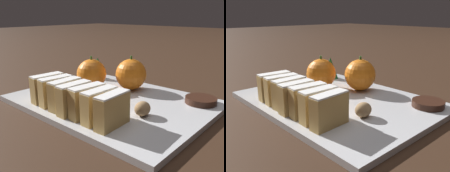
{
  "view_description": "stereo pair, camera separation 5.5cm",
  "coord_description": "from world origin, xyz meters",
  "views": [
    {
      "loc": [
        -0.4,
        -0.35,
        0.2
      ],
      "look_at": [
        0.0,
        0.0,
        0.04
      ],
      "focal_mm": 40.0,
      "sensor_mm": 36.0,
      "label": 1
    },
    {
      "loc": [
        -0.36,
        -0.39,
        0.2
      ],
      "look_at": [
        0.0,
        0.0,
        0.04
      ],
      "focal_mm": 40.0,
      "sensor_mm": 36.0,
      "label": 2
    }
  ],
  "objects": [
    {
      "name": "evergreen_sprig",
      "position": [
        0.11,
        0.15,
        0.04
      ],
      "size": [
        0.04,
        0.04,
        0.06
      ],
      "color": "#195623",
      "rests_on": "serving_platter"
    },
    {
      "name": "chocolate_cookie",
      "position": [
        0.1,
        -0.16,
        0.02
      ],
      "size": [
        0.07,
        0.07,
        0.01
      ],
      "color": "#381E14",
      "rests_on": "serving_platter"
    },
    {
      "name": "stollen_slice_back",
      "position": [
        -0.1,
        0.1,
        0.04
      ],
      "size": [
        0.07,
        0.03,
        0.06
      ],
      "color": "tan",
      "rests_on": "serving_platter"
    },
    {
      "name": "stollen_slice_second",
      "position": [
        -0.1,
        -0.06,
        0.04
      ],
      "size": [
        0.07,
        0.02,
        0.06
      ],
      "color": "tan",
      "rests_on": "serving_platter"
    },
    {
      "name": "stollen_slice_front",
      "position": [
        -0.11,
        -0.09,
        0.04
      ],
      "size": [
        0.07,
        0.03,
        0.06
      ],
      "color": "tan",
      "rests_on": "serving_platter"
    },
    {
      "name": "stollen_slice_third",
      "position": [
        -0.1,
        -0.03,
        0.04
      ],
      "size": [
        0.07,
        0.03,
        0.06
      ],
      "color": "tan",
      "rests_on": "serving_platter"
    },
    {
      "name": "stollen_slice_fifth",
      "position": [
        -0.1,
        0.03,
        0.04
      ],
      "size": [
        0.07,
        0.03,
        0.06
      ],
      "color": "tan",
      "rests_on": "serving_platter"
    },
    {
      "name": "stollen_slice_sixth",
      "position": [
        -0.1,
        0.06,
        0.04
      ],
      "size": [
        0.07,
        0.03,
        0.06
      ],
      "color": "tan",
      "rests_on": "serving_platter"
    },
    {
      "name": "walnut",
      "position": [
        -0.03,
        -0.11,
        0.03
      ],
      "size": [
        0.03,
        0.03,
        0.03
      ],
      "color": "#9E7A51",
      "rests_on": "serving_platter"
    },
    {
      "name": "ground_plane",
      "position": [
        0.0,
        0.0,
        0.0
      ],
      "size": [
        6.0,
        6.0,
        0.0
      ],
      "primitive_type": "plane",
      "color": "#382316"
    },
    {
      "name": "stollen_slice_fourth",
      "position": [
        -0.11,
        0.0,
        0.04
      ],
      "size": [
        0.07,
        0.02,
        0.06
      ],
      "color": "tan",
      "rests_on": "serving_platter"
    },
    {
      "name": "serving_platter",
      "position": [
        0.0,
        0.0,
        0.01
      ],
      "size": [
        0.32,
        0.42,
        0.01
      ],
      "color": "silver",
      "rests_on": "ground_plane"
    },
    {
      "name": "orange_near",
      "position": [
        0.09,
        0.01,
        0.05
      ],
      "size": [
        0.08,
        0.08,
        0.08
      ],
      "color": "orange",
      "rests_on": "serving_platter"
    },
    {
      "name": "orange_far",
      "position": [
        0.03,
        0.09,
        0.05
      ],
      "size": [
        0.07,
        0.07,
        0.08
      ],
      "color": "orange",
      "rests_on": "serving_platter"
    }
  ]
}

